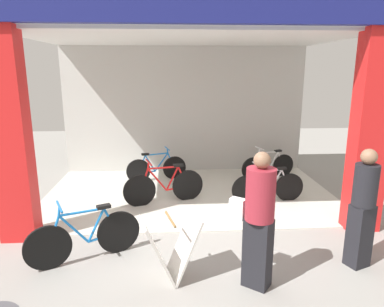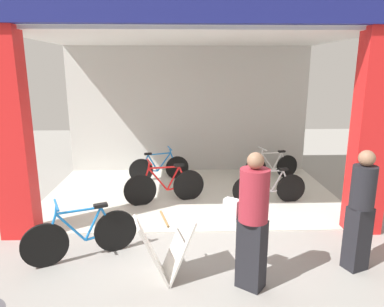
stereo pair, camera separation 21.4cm
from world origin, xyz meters
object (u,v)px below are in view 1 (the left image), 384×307
Objects in this scene: pedestrian_1 at (363,208)px; sandwich_board_sign at (171,249)px; bicycle_parked_0 at (85,237)px; pedestrian_3 at (258,218)px; bicycle_inside_0 at (156,168)px; bicycle_inside_2 at (164,186)px; bicycle_inside_1 at (268,166)px; bicycle_inside_3 at (268,187)px.

sandwich_board_sign is at bearing -176.32° from pedestrian_1.
pedestrian_1 is at bearing -5.71° from bicycle_parked_0.
bicycle_inside_0 is at bearing 107.79° from pedestrian_3.
bicycle_inside_0 is at bearing 98.05° from bicycle_inside_2.
pedestrian_1 is (3.84, -0.38, 0.50)m from bicycle_parked_0.
pedestrian_1 is (2.61, 0.17, 0.43)m from sandwich_board_sign.
pedestrian_3 is (-1.54, -0.37, 0.06)m from pedestrian_1.
pedestrian_1 reaches higher than bicycle_inside_2.
bicycle_inside_2 is at bearing 137.42° from pedestrian_1.
bicycle_inside_2 is 3.74m from pedestrian_1.
bicycle_inside_2 is 2.40m from bicycle_parked_0.
pedestrian_1 is at bearing -53.73° from bicycle_inside_0.
pedestrian_3 is at bearing -107.53° from bicycle_inside_1.
bicycle_inside_3 reaches higher than bicycle_inside_1.
bicycle_inside_1 is 4.67m from pedestrian_3.
pedestrian_1 is at bearing -88.01° from bicycle_inside_1.
bicycle_inside_1 is 0.81× the size of pedestrian_3.
bicycle_inside_3 is 3.29m from sandwich_board_sign.
bicycle_inside_3 is at bearing -34.03° from bicycle_inside_0.
sandwich_board_sign is at bearing 169.38° from pedestrian_3.
bicycle_inside_1 is at bearing 74.21° from bicycle_inside_3.
bicycle_inside_3 reaches higher than bicycle_inside_0.
pedestrian_3 is at bearing -18.14° from bicycle_parked_0.
bicycle_inside_3 is (2.34, -1.58, 0.01)m from bicycle_inside_0.
bicycle_inside_3 is 1.75× the size of sandwich_board_sign.
bicycle_parked_0 is at bearing -135.25° from bicycle_inside_1.
pedestrian_3 is at bearing -72.21° from bicycle_inside_0.
bicycle_inside_1 is at bearing 59.60° from sandwich_board_sign.
bicycle_inside_2 reaches higher than bicycle_inside_0.
sandwich_board_sign reaches higher than bicycle_inside_1.
bicycle_inside_0 is 0.86× the size of pedestrian_1.
bicycle_parked_0 is at bearing -147.76° from bicycle_inside_3.
bicycle_inside_1 is 0.85× the size of pedestrian_1.
bicycle_inside_0 is at bearing 145.97° from bicycle_inside_3.
bicycle_inside_0 is 1.52m from bicycle_inside_2.
bicycle_inside_3 is 3.01m from pedestrian_3.
pedestrian_1 is 0.96× the size of pedestrian_3.
bicycle_inside_3 is at bearing 71.47° from pedestrian_3.
pedestrian_3 reaches higher than bicycle_inside_2.
bicycle_inside_3 is at bearing 103.87° from pedestrian_1.
bicycle_inside_0 is 1.02× the size of bicycle_inside_1.
pedestrian_1 reaches higher than bicycle_inside_3.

